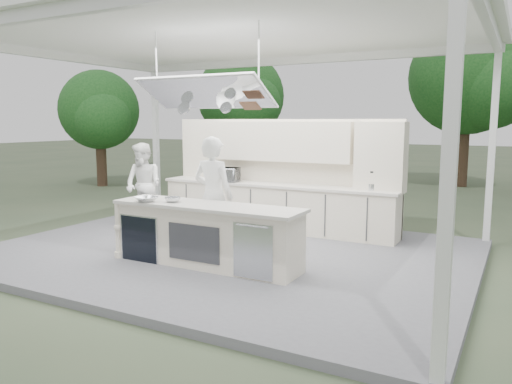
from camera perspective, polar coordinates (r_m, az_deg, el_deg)
The scene contains 12 objects.
ground at distance 8.73m, azimuth -3.33°, elevation -7.39°, with size 90.00×90.00×0.00m, color #475238.
stage_deck at distance 8.71m, azimuth -3.34°, elevation -7.01°, with size 8.00×6.00×0.12m, color slate.
tent at distance 8.51m, azimuth -3.58°, elevation 17.42°, with size 8.20×6.20×3.86m.
demo_island at distance 7.75m, azimuth -5.79°, elevation -4.87°, with size 3.10×0.79×0.95m.
back_counter at distance 10.23m, azimuth 2.23°, elevation -1.65°, with size 5.08×0.72×0.95m.
back_wall_unit at distance 10.12m, azimuth 5.06°, elevation 3.79°, with size 5.05×0.48×2.25m.
tree_cluster at distance 17.56m, azimuth 13.39°, elevation 11.02°, with size 19.55×9.40×5.85m.
head_chef at distance 8.25m, azimuth -4.91°, elevation -0.47°, with size 0.72×0.47×1.97m, color white.
sous_chef at distance 10.73m, azimuth -12.72°, elevation 0.80°, with size 0.86×0.67×1.76m, color white.
toaster_oven at distance 10.48m, azimuth -3.46°, elevation 2.00°, with size 0.54×0.36×0.30m, color silver.
bowl_large at distance 8.04m, azimuth -12.45°, elevation -0.81°, with size 0.33×0.33×0.08m, color silver.
bowl_small at distance 7.93m, azimuth -9.50°, elevation -0.87°, with size 0.25×0.25×0.08m, color silver.
Camera 1 is at (4.43, -7.15, 2.33)m, focal length 35.00 mm.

